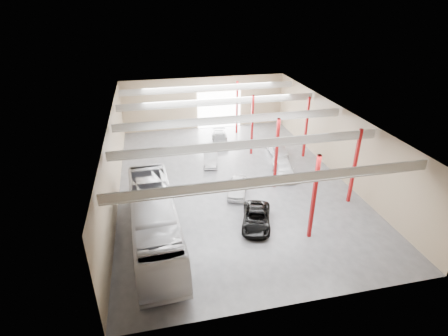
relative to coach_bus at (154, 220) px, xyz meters
name	(u,v)px	position (x,y,z in m)	size (l,w,h in m)	color
depot_shell	(232,133)	(7.98, 8.48, 3.09)	(22.12, 32.12, 7.06)	#494A4F
coach_bus	(154,220)	(0.00, 0.00, 0.00)	(3.17, 13.56, 3.78)	silver
black_sedan	(256,218)	(8.06, 0.30, -1.21)	(2.24, 4.85, 1.35)	black
car_row_a	(237,187)	(7.81, 5.50, -1.17)	(1.69, 4.20, 1.43)	silver
car_row_b	(210,157)	(6.50, 12.50, -1.19)	(1.48, 4.24, 1.40)	silver
car_row_c	(220,139)	(8.66, 17.70, -1.21)	(1.90, 4.68, 1.36)	slate
car_right_near	(277,148)	(14.53, 13.20, -1.17)	(1.52, 4.37, 1.44)	#9F9FA4
car_right_far	(283,168)	(13.35, 8.00, -1.09)	(1.89, 4.69, 1.60)	white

